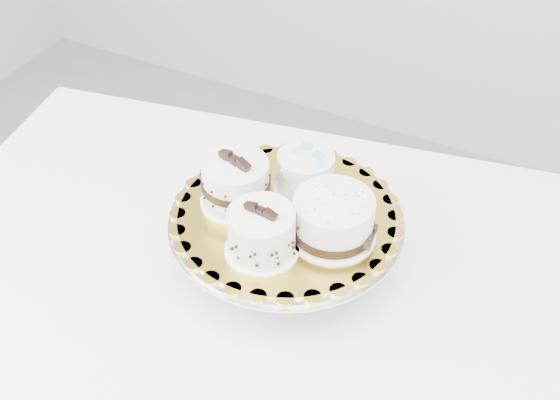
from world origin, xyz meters
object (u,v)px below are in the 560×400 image
at_px(cake_swirl, 261,233).
at_px(cake_ribbon, 334,219).
at_px(cake_board, 286,215).
at_px(cake_dots, 306,172).
at_px(cake_banded, 236,184).
at_px(cake_stand, 286,231).
at_px(table, 277,317).

xyz_separation_m(cake_swirl, cake_ribbon, (0.08, 0.07, -0.00)).
relative_size(cake_board, cake_dots, 2.97).
relative_size(cake_board, cake_banded, 2.65).
relative_size(cake_dots, cake_ribbon, 0.82).
bearing_deg(cake_ribbon, cake_banded, 173.04).
bearing_deg(cake_board, cake_stand, 90.00).
height_order(cake_board, cake_dots, cake_dots).
distance_m(cake_dots, cake_ribbon, 0.11).
xyz_separation_m(cake_board, cake_swirl, (0.00, -0.08, 0.04)).
distance_m(cake_swirl, cake_ribbon, 0.11).
height_order(cake_stand, cake_ribbon, cake_ribbon).
height_order(table, cake_ribbon, cake_ribbon).
bearing_deg(cake_board, cake_banded, -174.88).
height_order(cake_banded, cake_dots, cake_banded).
distance_m(cake_stand, cake_swirl, 0.11).
height_order(table, cake_board, cake_board).
xyz_separation_m(cake_swirl, cake_banded, (-0.08, 0.08, 0.00)).
relative_size(cake_swirl, cake_dots, 0.97).
bearing_deg(cake_board, cake_swirl, -88.79).
distance_m(table, cake_dots, 0.24).
bearing_deg(cake_swirl, cake_dots, 96.35).
distance_m(cake_board, cake_ribbon, 0.09).
bearing_deg(cake_dots, cake_banded, -119.72).
relative_size(cake_swirl, cake_ribbon, 0.79).
relative_size(table, cake_swirl, 12.63).
distance_m(cake_stand, cake_banded, 0.11).
bearing_deg(table, cake_swirl, -122.07).
xyz_separation_m(cake_banded, cake_ribbon, (0.16, -0.00, -0.00)).
distance_m(table, cake_board, 0.18).
distance_m(cake_swirl, cake_dots, 0.15).
height_order(table, cake_dots, cake_dots).
bearing_deg(cake_banded, cake_dots, 57.94).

